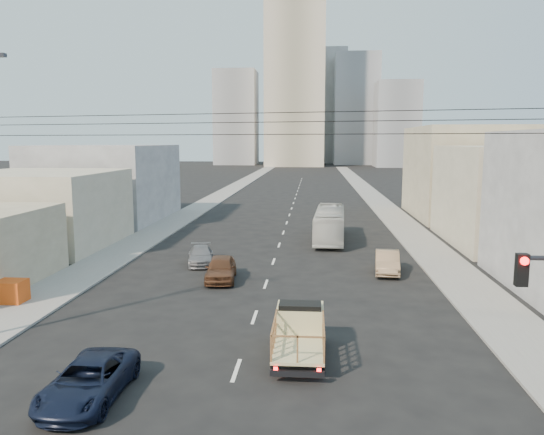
# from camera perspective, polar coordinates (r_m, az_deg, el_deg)

# --- Properties ---
(ground) EXTENTS (420.00, 420.00, 0.00)m
(ground) POSITION_cam_1_polar(r_m,az_deg,el_deg) (18.60, -4.81, -18.58)
(ground) COLOR black
(ground) RESTS_ON ground
(sidewalk_left) EXTENTS (3.50, 180.00, 0.12)m
(sidewalk_left) POSITION_cam_1_polar(r_m,az_deg,el_deg) (87.99, -4.99, 2.71)
(sidewalk_left) COLOR gray
(sidewalk_left) RESTS_ON ground
(sidewalk_right) EXTENTS (3.50, 180.00, 0.12)m
(sidewalk_right) POSITION_cam_1_polar(r_m,az_deg,el_deg) (87.24, 10.43, 2.56)
(sidewalk_right) COLOR gray
(sidewalk_right) RESTS_ON ground
(lane_dashes) EXTENTS (0.15, 104.00, 0.01)m
(lane_dashes) POSITION_cam_1_polar(r_m,az_deg,el_deg) (69.94, 2.23, 1.29)
(lane_dashes) COLOR silver
(lane_dashes) RESTS_ON ground
(flatbed_pickup) EXTENTS (1.95, 4.41, 1.90)m
(flatbed_pickup) POSITION_cam_1_polar(r_m,az_deg,el_deg) (21.14, 2.96, -11.96)
(flatbed_pickup) COLOR #C5BA84
(flatbed_pickup) RESTS_ON ground
(navy_pickup) EXTENTS (2.18, 4.67, 1.29)m
(navy_pickup) POSITION_cam_1_polar(r_m,az_deg,el_deg) (19.04, -19.13, -16.22)
(navy_pickup) COLOR black
(navy_pickup) RESTS_ON ground
(city_bus) EXTENTS (2.90, 10.27, 2.83)m
(city_bus) POSITION_cam_1_polar(r_m,az_deg,el_deg) (45.37, 6.21, -0.70)
(city_bus) COLOR beige
(city_bus) RESTS_ON ground
(sedan_brown) EXTENTS (2.18, 4.51, 1.48)m
(sedan_brown) POSITION_cam_1_polar(r_m,az_deg,el_deg) (32.44, -5.51, -5.47)
(sedan_brown) COLOR #57321E
(sedan_brown) RESTS_ON ground
(sedan_tan) EXTENTS (1.91, 4.38, 1.40)m
(sedan_tan) POSITION_cam_1_polar(r_m,az_deg,el_deg) (34.93, 12.29, -4.70)
(sedan_tan) COLOR #977758
(sedan_tan) RESTS_ON ground
(sedan_grey) EXTENTS (2.49, 4.37, 1.19)m
(sedan_grey) POSITION_cam_1_polar(r_m,az_deg,el_deg) (36.89, -7.66, -4.07)
(sedan_grey) COLOR slate
(sedan_grey) RESTS_ON ground
(overhead_wires) EXTENTS (23.01, 5.02, 0.72)m
(overhead_wires) POSITION_cam_1_polar(r_m,az_deg,el_deg) (18.11, -4.37, 10.05)
(overhead_wires) COLOR black
(overhead_wires) RESTS_ON ground
(crate_stack) EXTENTS (1.80, 1.20, 1.14)m
(crate_stack) POSITION_cam_1_polar(r_m,az_deg,el_deg) (30.92, -26.56, -7.09)
(crate_stack) COLOR #D44B13
(crate_stack) RESTS_ON sidewalk_left
(bldg_right_mid) EXTENTS (11.00, 14.00, 8.00)m
(bldg_right_mid) POSITION_cam_1_polar(r_m,az_deg,el_deg) (47.63, 25.09, 2.13)
(bldg_right_mid) COLOR #ACA58A
(bldg_right_mid) RESTS_ON ground
(bldg_right_far) EXTENTS (12.00, 16.00, 10.00)m
(bldg_right_far) POSITION_cam_1_polar(r_m,az_deg,el_deg) (62.88, 20.49, 4.58)
(bldg_right_far) COLOR tan
(bldg_right_far) RESTS_ON ground
(bldg_left_mid) EXTENTS (11.00, 12.00, 6.00)m
(bldg_left_mid) POSITION_cam_1_polar(r_m,az_deg,el_deg) (46.20, -23.63, 0.80)
(bldg_left_mid) COLOR #ACA58A
(bldg_left_mid) RESTS_ON ground
(bldg_left_far) EXTENTS (12.00, 16.00, 8.00)m
(bldg_left_far) POSITION_cam_1_polar(r_m,az_deg,el_deg) (59.86, -17.36, 3.61)
(bldg_left_far) COLOR gray
(bldg_left_far) RESTS_ON ground
(high_rise_tower) EXTENTS (20.00, 20.00, 60.00)m
(high_rise_tower) POSITION_cam_1_polar(r_m,az_deg,el_deg) (187.76, 2.52, 14.77)
(high_rise_tower) COLOR tan
(high_rise_tower) RESTS_ON ground
(midrise_ne) EXTENTS (16.00, 16.00, 40.00)m
(midrise_ne) POSITION_cam_1_polar(r_m,az_deg,el_deg) (202.29, 9.03, 11.36)
(midrise_ne) COLOR gray
(midrise_ne) RESTS_ON ground
(midrise_nw) EXTENTS (15.00, 15.00, 34.00)m
(midrise_nw) POSITION_cam_1_polar(r_m,az_deg,el_deg) (198.67, -3.86, 10.63)
(midrise_nw) COLOR gray
(midrise_nw) RESTS_ON ground
(midrise_back) EXTENTS (18.00, 18.00, 44.00)m
(midrise_back) POSITION_cam_1_polar(r_m,az_deg,el_deg) (216.84, 5.50, 11.73)
(midrise_back) COLOR gray
(midrise_back) RESTS_ON ground
(midrise_east) EXTENTS (14.00, 14.00, 28.00)m
(midrise_east) POSITION_cam_1_polar(r_m,az_deg,el_deg) (183.50, 13.26, 9.70)
(midrise_east) COLOR gray
(midrise_east) RESTS_ON ground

